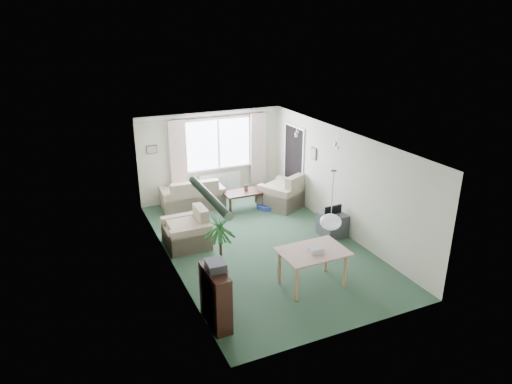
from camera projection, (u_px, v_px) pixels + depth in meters
name	position (u px, v px, depth m)	size (l,w,h in m)	color
ground	(262.00, 245.00, 10.06)	(6.50, 6.50, 0.00)	#294531
window	(218.00, 144.00, 12.35)	(1.80, 0.03, 1.30)	white
curtain_rod	(218.00, 116.00, 12.01)	(2.60, 0.03, 0.03)	black
curtain_left	(178.00, 158.00, 11.90)	(0.45, 0.08, 2.00)	beige
curtain_right	(258.00, 148.00, 12.79)	(0.45, 0.08, 2.00)	beige
radiator	(220.00, 183.00, 12.71)	(1.20, 0.10, 0.55)	white
doorway	(294.00, 164.00, 12.34)	(0.03, 0.95, 2.00)	black
pendant_lamp	(331.00, 222.00, 7.65)	(0.36, 0.36, 0.36)	white
tinsel_garland	(209.00, 197.00, 6.55)	(1.60, 1.60, 0.12)	#196626
bauble_cluster_a	(296.00, 132.00, 10.53)	(0.20, 0.20, 0.20)	silver
bauble_cluster_b	(337.00, 143.00, 9.63)	(0.20, 0.20, 0.20)	silver
wall_picture_back	(152.00, 149.00, 11.64)	(0.28, 0.03, 0.22)	brown
wall_picture_right	(314.00, 154.00, 11.29)	(0.03, 0.24, 0.30)	brown
sofa	(192.00, 193.00, 11.97)	(1.60, 0.85, 0.80)	beige
armchair_corner	(283.00, 190.00, 12.03)	(1.02, 0.96, 0.91)	#CCAF9A
armchair_left	(186.00, 228.00, 9.91)	(0.95, 0.90, 0.85)	beige
coffee_table	(243.00, 200.00, 11.95)	(1.02, 0.56, 0.46)	black
photo_frame	(246.00, 188.00, 11.94)	(0.12, 0.02, 0.16)	brown
bookshelf	(215.00, 297.00, 7.31)	(0.27, 0.80, 0.98)	black
hifi_box	(216.00, 266.00, 7.14)	(0.28, 0.35, 0.14)	#353439
houseplant	(221.00, 248.00, 8.46)	(0.59, 0.59, 1.38)	#21521C
dining_table	(312.00, 268.00, 8.43)	(1.12, 0.75, 0.70)	tan
gift_box	(316.00, 251.00, 8.21)	(0.25, 0.18, 0.12)	silver
tv_cube	(332.00, 224.00, 10.45)	(0.52, 0.58, 0.52)	#403F45
pet_bed	(267.00, 206.00, 12.02)	(0.53, 0.53, 0.11)	navy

